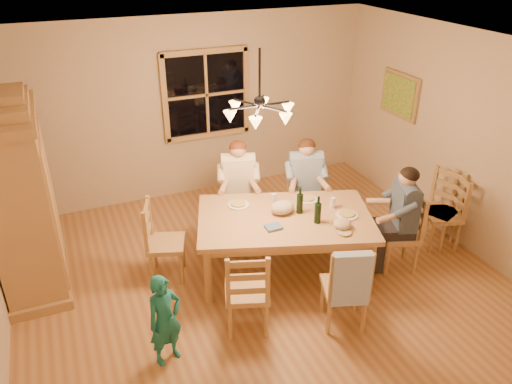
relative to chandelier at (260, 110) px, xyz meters
name	(u,v)px	position (x,y,z in m)	size (l,w,h in m)	color
floor	(259,276)	(0.00, 0.00, -2.08)	(5.50, 5.50, 0.00)	#975F37
ceiling	(260,48)	(0.00, 0.00, 0.62)	(5.50, 5.00, 0.02)	white
wall_back	(193,109)	(0.00, 2.50, -0.73)	(5.50, 0.02, 2.70)	tan
wall_right	(458,139)	(2.75, 0.00, -0.73)	(0.02, 5.00, 2.70)	tan
window	(206,95)	(0.20, 2.47, -0.53)	(1.30, 0.06, 1.30)	black
painting	(400,95)	(2.71, 1.20, -0.48)	(0.06, 0.78, 0.64)	olive
chandelier	(260,110)	(0.00, 0.00, 0.00)	(0.77, 0.68, 0.71)	black
armoire	(22,202)	(-2.42, 0.94, -1.02)	(0.66, 1.40, 2.30)	olive
dining_table	(285,224)	(0.33, 0.00, -1.41)	(2.29, 1.80, 0.76)	#B07F4E
chair_far_left	(239,212)	(0.15, 1.05, -1.77)	(0.55, 0.54, 0.99)	#A27C47
chair_far_right	(304,210)	(1.00, 0.77, -1.77)	(0.55, 0.54, 0.99)	#A27C47
chair_near_left	(247,303)	(-0.45, -0.74, -1.77)	(0.55, 0.54, 0.99)	#A27C47
chair_near_right	(343,299)	(0.50, -1.06, -1.77)	(0.55, 0.54, 0.99)	#A27C47
chair_end_left	(167,254)	(-0.99, 0.44, -1.77)	(0.54, 0.55, 0.99)	#A27C47
chair_end_right	(398,245)	(1.64, -0.45, -1.77)	(0.54, 0.55, 0.99)	#A27C47
adult_woman	(238,176)	(0.15, 1.05, -1.24)	(0.49, 0.52, 0.87)	beige
adult_plaid_man	(306,174)	(1.00, 0.77, -1.24)	(0.49, 0.52, 0.87)	#33568C
adult_slate_man	(404,206)	(1.64, -0.45, -1.24)	(0.52, 0.49, 0.87)	#405067
towel	(351,279)	(0.44, -1.24, -1.38)	(0.38, 0.10, 0.58)	#97ABCD
wine_bottle_a	(300,200)	(0.52, 0.01, -1.15)	(0.08, 0.08, 0.33)	black
wine_bottle_b	(318,210)	(0.60, -0.26, -1.15)	(0.08, 0.08, 0.33)	black
plate_woman	(238,205)	(-0.08, 0.45, -1.31)	(0.26, 0.26, 0.02)	white
plate_plaid	(307,199)	(0.75, 0.26, -1.31)	(0.26, 0.26, 0.02)	white
plate_slate	(347,215)	(0.99, -0.27, -1.31)	(0.26, 0.26, 0.02)	white
wine_glass_a	(274,199)	(0.33, 0.32, -1.25)	(0.06, 0.06, 0.14)	silver
wine_glass_b	(333,203)	(0.93, -0.04, -1.25)	(0.06, 0.06, 0.14)	silver
cap	(342,224)	(0.80, -0.48, -1.26)	(0.20, 0.20, 0.11)	tan
napkin	(274,227)	(0.09, -0.19, -1.30)	(0.18, 0.14, 0.03)	#556E9B
cloth_bundle	(282,207)	(0.33, 0.08, -1.24)	(0.28, 0.22, 0.15)	tan
child	(165,320)	(-1.32, -0.86, -1.60)	(0.35, 0.23, 0.96)	#1A7577
chair_spare_front	(440,225)	(2.45, -0.27, -1.77)	(0.54, 0.55, 0.99)	#A27C47
chair_spare_back	(436,222)	(2.45, -0.19, -1.77)	(0.56, 0.57, 0.99)	#A27C47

